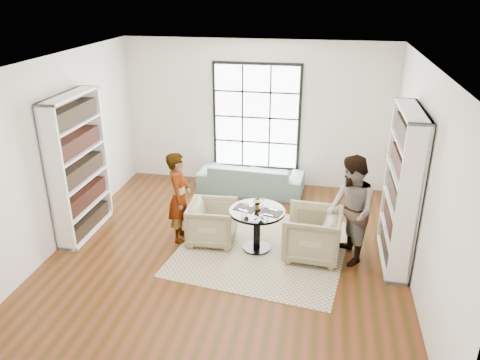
% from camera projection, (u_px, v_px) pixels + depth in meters
% --- Properties ---
extents(ground, '(6.00, 6.00, 0.00)m').
position_uv_depth(ground, '(227.00, 254.00, 7.47)').
color(ground, '#602B16').
extents(room_shell, '(6.00, 6.01, 6.00)m').
position_uv_depth(room_shell, '(233.00, 168.00, 7.48)').
color(room_shell, silver).
rests_on(room_shell, ground).
extents(rug, '(2.94, 2.94, 0.01)m').
position_uv_depth(rug, '(263.00, 248.00, 7.63)').
color(rug, tan).
rests_on(rug, ground).
extents(pedestal_table, '(0.88, 0.88, 0.70)m').
position_uv_depth(pedestal_table, '(257.00, 221.00, 7.41)').
color(pedestal_table, black).
rests_on(pedestal_table, ground).
extents(sofa, '(2.15, 0.94, 0.62)m').
position_uv_depth(sofa, '(251.00, 178.00, 9.58)').
color(sofa, gray).
rests_on(sofa, ground).
extents(armchair_left, '(0.80, 0.78, 0.70)m').
position_uv_depth(armchair_left, '(213.00, 222.00, 7.71)').
color(armchair_left, tan).
rests_on(armchair_left, ground).
extents(armchair_right, '(0.92, 0.89, 0.78)m').
position_uv_depth(armchair_right, '(312.00, 234.00, 7.26)').
color(armchair_right, tan).
rests_on(armchair_right, ground).
extents(person_left, '(0.44, 0.60, 1.53)m').
position_uv_depth(person_left, '(179.00, 197.00, 7.64)').
color(person_left, gray).
rests_on(person_left, ground).
extents(person_right, '(0.87, 0.99, 1.70)m').
position_uv_depth(person_right, '(351.00, 211.00, 6.99)').
color(person_right, gray).
rests_on(person_right, ground).
extents(placemat_left, '(0.40, 0.34, 0.01)m').
position_uv_depth(placemat_left, '(246.00, 208.00, 7.39)').
color(placemat_left, black).
rests_on(placemat_left, pedestal_table).
extents(placemat_right, '(0.40, 0.34, 0.01)m').
position_uv_depth(placemat_right, '(271.00, 213.00, 7.25)').
color(placemat_right, black).
rests_on(placemat_right, pedestal_table).
extents(cutlery_left, '(0.19, 0.25, 0.01)m').
position_uv_depth(cutlery_left, '(246.00, 208.00, 7.39)').
color(cutlery_left, silver).
rests_on(cutlery_left, placemat_left).
extents(cutlery_right, '(0.19, 0.25, 0.01)m').
position_uv_depth(cutlery_right, '(271.00, 212.00, 7.24)').
color(cutlery_right, silver).
rests_on(cutlery_right, placemat_right).
extents(wine_glass_left, '(0.08, 0.08, 0.17)m').
position_uv_depth(wine_glass_left, '(246.00, 205.00, 7.24)').
color(wine_glass_left, silver).
rests_on(wine_glass_left, pedestal_table).
extents(wine_glass_right, '(0.09, 0.09, 0.19)m').
position_uv_depth(wine_glass_right, '(261.00, 207.00, 7.12)').
color(wine_glass_right, silver).
rests_on(wine_glass_right, pedestal_table).
extents(flower_centerpiece, '(0.24, 0.22, 0.22)m').
position_uv_depth(flower_centerpiece, '(259.00, 203.00, 7.33)').
color(flower_centerpiece, gray).
rests_on(flower_centerpiece, pedestal_table).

